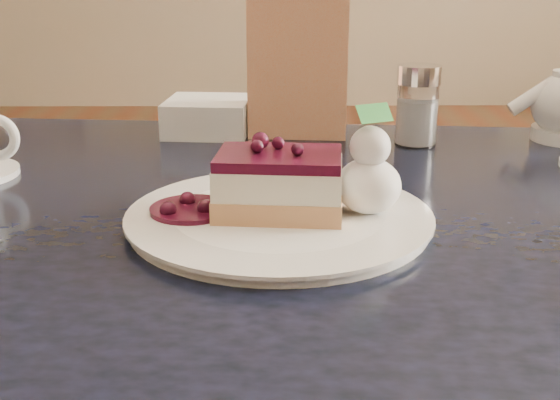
{
  "coord_description": "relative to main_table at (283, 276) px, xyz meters",
  "views": [
    {
      "loc": [
        0.23,
        -0.44,
        1.06
      ],
      "look_at": [
        0.24,
        0.18,
        0.86
      ],
      "focal_mm": 45.0,
      "sensor_mm": 36.0,
      "label": 1
    }
  ],
  "objects": [
    {
      "name": "main_table",
      "position": [
        0.0,
        0.0,
        0.0
      ],
      "size": [
        1.37,
        0.98,
        0.81
      ],
      "rotation": [
        0.0,
        0.0,
        -0.1
      ],
      "color": "black",
      "rests_on": "ground"
    },
    {
      "name": "dessert_plate",
      "position": [
        -0.01,
        -0.05,
        0.09
      ],
      "size": [
        0.31,
        0.31,
        0.01
      ],
      "primitive_type": "cylinder",
      "color": "white",
      "rests_on": "main_table"
    },
    {
      "name": "cheesecake_slice",
      "position": [
        -0.01,
        -0.05,
        0.13
      ],
      "size": [
        0.14,
        0.1,
        0.06
      ],
      "rotation": [
        0.0,
        0.0,
        -0.1
      ],
      "color": "tan",
      "rests_on": "dessert_plate"
    },
    {
      "name": "whipped_cream",
      "position": [
        0.09,
        -0.05,
        0.13
      ],
      "size": [
        0.07,
        0.07,
        0.06
      ],
      "color": "white",
      "rests_on": "dessert_plate"
    },
    {
      "name": "berry_sauce",
      "position": [
        -0.1,
        -0.05,
        0.1
      ],
      "size": [
        0.09,
        0.09,
        0.01
      ],
      "primitive_type": "cylinder",
      "color": "#370420",
      "rests_on": "dessert_plate"
    },
    {
      "name": "menu_card",
      "position": [
        0.03,
        0.33,
        0.2
      ],
      "size": [
        0.15,
        0.05,
        0.24
      ],
      "primitive_type": "cube",
      "rotation": [
        0.0,
        0.0,
        -0.1
      ],
      "color": "#D3B591",
      "rests_on": "main_table"
    },
    {
      "name": "sugar_shaker",
      "position": [
        0.2,
        0.28,
        0.14
      ],
      "size": [
        0.06,
        0.06,
        0.12
      ],
      "color": "white",
      "rests_on": "main_table"
    },
    {
      "name": "napkin_stack",
      "position": [
        -0.11,
        0.36,
        0.11
      ],
      "size": [
        0.14,
        0.14,
        0.05
      ],
      "primitive_type": "cube",
      "rotation": [
        0.0,
        0.0,
        -0.1
      ],
      "color": "white",
      "rests_on": "main_table"
    }
  ]
}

